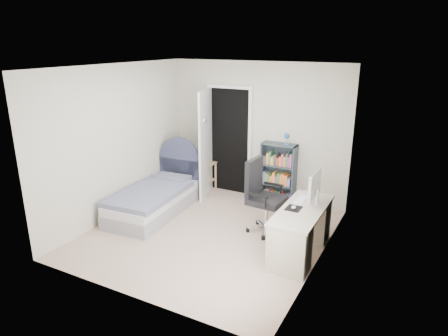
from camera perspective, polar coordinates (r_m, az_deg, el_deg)
The scene contains 8 objects.
room_shell at distance 5.78m, azimuth -2.34°, elevation 1.81°, with size 3.50×3.70×2.60m.
door at distance 7.47m, azimuth -1.43°, elevation 3.81°, with size 0.92×0.81×2.06m.
bed at distance 6.98m, azimuth -9.69°, elevation -4.17°, with size 1.00×1.92×1.14m.
nightstand at distance 7.83m, azimuth -3.22°, elevation -0.15°, with size 0.45×0.45×0.65m.
floor_lamp at distance 7.42m, azimuth -2.95°, elevation 0.40°, with size 0.22×0.22×1.52m.
bookcase at distance 7.25m, azimuth 7.79°, elevation -1.09°, with size 0.62×0.27×1.31m.
desk at distance 5.65m, azimuth 11.01°, elevation -8.50°, with size 0.55×1.38×1.13m.
office_chair at distance 6.11m, azimuth 5.38°, elevation -3.50°, with size 0.60×0.61×1.15m.
Camera 1 is at (2.80, -4.80, 2.84)m, focal length 32.00 mm.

